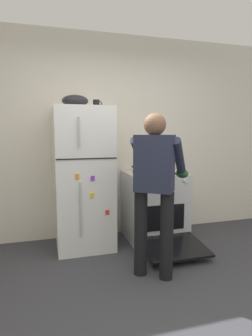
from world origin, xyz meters
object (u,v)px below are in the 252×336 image
(person_cook, at_px, (155,181))
(mixing_bowl, at_px, (75,101))
(refrigerator, at_px, (83,178))
(stove_range, at_px, (155,206))
(red_pot, at_px, (145,169))
(coffee_mug, at_px, (96,104))
(pepper_mill, at_px, (170,164))

(person_cook, xyz_separation_m, mixing_bowl, (-0.65, 0.92, 0.83))
(refrigerator, bearing_deg, stove_range, -1.06)
(red_pot, xyz_separation_m, mixing_bowl, (-0.86, 0.05, 0.84))
(red_pot, bearing_deg, mixing_bowl, 176.69)
(coffee_mug, distance_m, pepper_mill, 1.33)
(red_pot, relative_size, coffee_mug, 3.13)
(coffee_mug, height_order, mixing_bowl, mixing_bowl)
(red_pot, bearing_deg, person_cook, -103.61)
(pepper_mill, distance_m, mixing_bowl, 1.57)
(stove_range, bearing_deg, pepper_mill, 35.97)
(person_cook, relative_size, red_pot, 4.57)
(stove_range, bearing_deg, red_pot, -168.60)
(stove_range, relative_size, person_cook, 0.75)
(red_pot, distance_m, pepper_mill, 0.52)
(stove_range, xyz_separation_m, coffee_mug, (-0.76, 0.07, 1.33))
(pepper_mill, height_order, mixing_bowl, mixing_bowl)
(mixing_bowl, bearing_deg, stove_range, -0.99)
(stove_range, xyz_separation_m, red_pot, (-0.16, -0.03, 0.51))
(stove_range, relative_size, mixing_bowl, 3.92)
(stove_range, distance_m, coffee_mug, 1.53)
(refrigerator, height_order, person_cook, refrigerator)
(stove_range, distance_m, person_cook, 1.10)
(coffee_mug, bearing_deg, mixing_bowl, -169.22)
(person_cook, xyz_separation_m, coffee_mug, (-0.39, 0.97, 0.81))
(person_cook, distance_m, mixing_bowl, 1.40)
(red_pot, xyz_separation_m, pepper_mill, (0.46, 0.25, 0.02))
(refrigerator, distance_m, stove_range, 1.03)
(coffee_mug, relative_size, pepper_mill, 0.76)
(person_cook, bearing_deg, pepper_mill, 59.06)
(stove_range, height_order, coffee_mug, coffee_mug)
(person_cook, relative_size, coffee_mug, 14.28)
(person_cook, relative_size, pepper_mill, 10.86)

